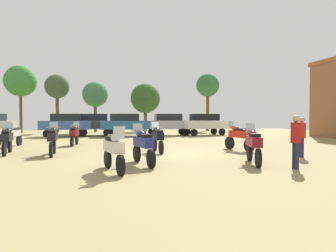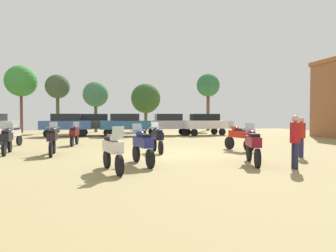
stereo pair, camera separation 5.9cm
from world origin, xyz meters
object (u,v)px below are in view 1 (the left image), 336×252
object	(u,v)px
motorcycle_7	(114,149)
motorcycle_10	(7,139)
person_1	(296,137)
motorcycle_8	(143,145)
motorcycle_13	(239,136)
motorcycle_11	(158,138)
car_6	(124,123)
motorcycle_9	(75,134)
tree_7	(57,87)
car_3	(168,123)
tree_1	(208,86)
motorcycle_4	(13,135)
car_1	(94,123)
tree_3	(145,99)
car_5	(66,123)
motorcycle_3	(53,139)
tree_2	(95,95)
car_2	(204,123)
tree_6	(20,81)
motorcycle_5	(254,144)

from	to	relation	value
motorcycle_7	motorcycle_10	bearing A→B (deg)	-63.45
person_1	motorcycle_7	bearing A→B (deg)	-90.51
motorcycle_8	motorcycle_13	bearing A→B (deg)	21.79
motorcycle_11	motorcycle_10	bearing A→B (deg)	170.80
car_6	motorcycle_10	bearing A→B (deg)	146.65
motorcycle_9	tree_7	size ratio (longest dim) A/B	0.33
car_3	car_6	distance (m)	4.07
car_3	tree_1	size ratio (longest dim) A/B	0.61
motorcycle_13	motorcycle_7	bearing A→B (deg)	-160.21
motorcycle_4	car_1	size ratio (longest dim) A/B	0.51
motorcycle_8	tree_3	world-z (taller)	tree_3
car_3	car_5	distance (m)	9.10
motorcycle_9	motorcycle_10	bearing A→B (deg)	-120.59
motorcycle_3	motorcycle_13	distance (m)	9.12
motorcycle_11	car_1	distance (m)	14.77
motorcycle_4	tree_2	size ratio (longest dim) A/B	0.40
motorcycle_11	motorcycle_13	xyz separation A→B (m)	(4.25, -0.03, 0.02)
motorcycle_13	car_5	bearing A→B (deg)	111.08
car_2	tree_6	size ratio (longest dim) A/B	0.63
motorcycle_11	person_1	bearing A→B (deg)	-58.70
motorcycle_7	car_2	world-z (taller)	car_2
motorcycle_9	motorcycle_11	xyz separation A→B (m)	(4.40, -4.46, 0.02)
motorcycle_10	tree_6	xyz separation A→B (m)	(-4.51, 19.37, 4.79)
motorcycle_4	motorcycle_10	distance (m)	3.57
person_1	car_5	bearing A→B (deg)	-146.47
motorcycle_7	car_6	xyz separation A→B (m)	(1.21, 17.28, 0.45)
motorcycle_13	person_1	size ratio (longest dim) A/B	1.16
car_1	tree_1	world-z (taller)	tree_1
motorcycle_7	tree_2	world-z (taller)	tree_2
car_2	motorcycle_11	bearing A→B (deg)	141.20
motorcycle_10	tree_6	size ratio (longest dim) A/B	0.30
motorcycle_10	motorcycle_11	size ratio (longest dim) A/B	1.05
car_2	tree_6	distance (m)	20.04
car_1	tree_7	bearing A→B (deg)	33.19
motorcycle_4	car_5	bearing A→B (deg)	-93.44
motorcycle_10	person_1	world-z (taller)	person_1
tree_1	tree_2	xyz separation A→B (m)	(-13.52, -1.24, -1.35)
car_3	car_5	size ratio (longest dim) A/B	1.00
motorcycle_3	motorcycle_9	world-z (taller)	motorcycle_3
motorcycle_13	tree_3	bearing A→B (deg)	79.15
motorcycle_13	car_5	distance (m)	16.66
motorcycle_8	motorcycle_11	distance (m)	3.84
motorcycle_7	tree_6	world-z (taller)	tree_6
motorcycle_8	motorcycle_10	distance (m)	7.36
motorcycle_3	car_1	distance (m)	14.50
motorcycle_8	car_1	world-z (taller)	car_1
car_6	tree_2	distance (m)	8.58
motorcycle_3	person_1	bearing A→B (deg)	-36.46
motorcycle_5	tree_1	xyz separation A→B (m)	(6.81, 25.49, 4.78)
tree_3	motorcycle_4	bearing A→B (deg)	-119.96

